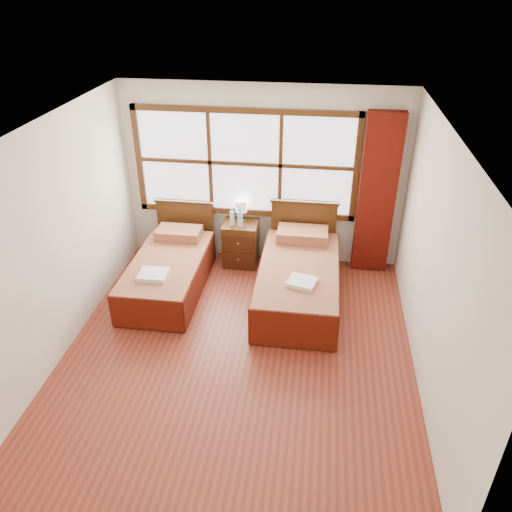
# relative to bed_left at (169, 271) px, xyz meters

# --- Properties ---
(floor) EXTENTS (4.50, 4.50, 0.00)m
(floor) POSITION_rel_bed_left_xyz_m (1.16, -1.20, -0.28)
(floor) COLOR maroon
(floor) RESTS_ON ground
(ceiling) EXTENTS (4.50, 4.50, 0.00)m
(ceiling) POSITION_rel_bed_left_xyz_m (1.16, -1.20, 2.32)
(ceiling) COLOR white
(ceiling) RESTS_ON wall_back
(wall_back) EXTENTS (4.00, 0.00, 4.00)m
(wall_back) POSITION_rel_bed_left_xyz_m (1.16, 1.05, 1.02)
(wall_back) COLOR silver
(wall_back) RESTS_ON floor
(wall_left) EXTENTS (0.00, 4.50, 4.50)m
(wall_left) POSITION_rel_bed_left_xyz_m (-0.84, -1.20, 1.02)
(wall_left) COLOR silver
(wall_left) RESTS_ON floor
(wall_right) EXTENTS (0.00, 4.50, 4.50)m
(wall_right) POSITION_rel_bed_left_xyz_m (3.16, -1.20, 1.02)
(wall_right) COLOR silver
(wall_right) RESTS_ON floor
(window) EXTENTS (3.16, 0.06, 1.56)m
(window) POSITION_rel_bed_left_xyz_m (0.91, 1.01, 1.22)
(window) COLOR white
(window) RESTS_ON wall_back
(curtain) EXTENTS (0.50, 0.16, 2.30)m
(curtain) POSITION_rel_bed_left_xyz_m (2.76, 0.91, 0.89)
(curtain) COLOR #601209
(curtain) RESTS_ON wall_back
(bed_left) EXTENTS (0.94, 1.96, 0.91)m
(bed_left) POSITION_rel_bed_left_xyz_m (0.00, 0.00, 0.00)
(bed_left) COLOR #3A1D0C
(bed_left) RESTS_ON floor
(bed_right) EXTENTS (1.04, 2.06, 1.01)m
(bed_right) POSITION_rel_bed_left_xyz_m (1.78, -0.00, 0.03)
(bed_right) COLOR #3A1D0C
(bed_right) RESTS_ON floor
(nightstand) EXTENTS (0.50, 0.49, 0.66)m
(nightstand) POSITION_rel_bed_left_xyz_m (0.87, 0.80, 0.05)
(nightstand) COLOR #48280F
(nightstand) RESTS_ON floor
(towels_left) EXTENTS (0.37, 0.32, 0.06)m
(towels_left) POSITION_rel_bed_left_xyz_m (-0.05, -0.48, 0.23)
(towels_left) COLOR white
(towels_left) RESTS_ON bed_left
(towels_right) EXTENTS (0.39, 0.36, 0.05)m
(towels_right) POSITION_rel_bed_left_xyz_m (1.84, -0.48, 0.29)
(towels_right) COLOR white
(towels_right) RESTS_ON bed_right
(lamp) EXTENTS (0.17, 0.17, 0.33)m
(lamp) POSITION_rel_bed_left_xyz_m (0.87, 0.86, 0.62)
(lamp) COLOR #B5953A
(lamp) RESTS_ON nightstand
(bottle_near) EXTENTS (0.06, 0.06, 0.24)m
(bottle_near) POSITION_rel_bed_left_xyz_m (0.76, 0.74, 0.49)
(bottle_near) COLOR silver
(bottle_near) RESTS_ON nightstand
(bottle_far) EXTENTS (0.07, 0.07, 0.27)m
(bottle_far) POSITION_rel_bed_left_xyz_m (0.88, 0.71, 0.51)
(bottle_far) COLOR silver
(bottle_far) RESTS_ON nightstand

